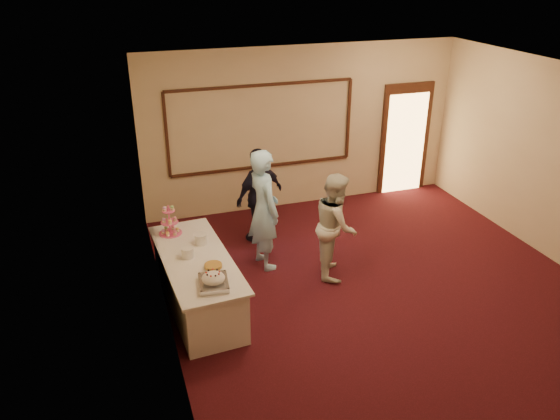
# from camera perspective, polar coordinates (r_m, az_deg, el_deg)

# --- Properties ---
(floor) EXTENTS (7.00, 7.00, 0.00)m
(floor) POSITION_cam_1_polar(r_m,az_deg,el_deg) (7.95, 11.20, -9.00)
(floor) COLOR #330B10
(floor) RESTS_ON ground
(room_walls) EXTENTS (6.04, 7.04, 3.02)m
(room_walls) POSITION_cam_1_polar(r_m,az_deg,el_deg) (7.04, 12.56, 4.83)
(room_walls) COLOR beige
(room_walls) RESTS_ON floor
(wall_molding) EXTENTS (3.45, 0.04, 1.55)m
(wall_molding) POSITION_cam_1_polar(r_m,az_deg,el_deg) (9.90, -1.89, 8.66)
(wall_molding) COLOR #361A10
(wall_molding) RESTS_ON room_walls
(doorway) EXTENTS (1.05, 0.07, 2.20)m
(doorway) POSITION_cam_1_polar(r_m,az_deg,el_deg) (11.20, 12.91, 7.20)
(doorway) COLOR #361A10
(doorway) RESTS_ON floor
(buffet_table) EXTENTS (1.01, 2.29, 0.77)m
(buffet_table) POSITION_cam_1_polar(r_m,az_deg,el_deg) (7.52, -8.61, -7.42)
(buffet_table) COLOR silver
(buffet_table) RESTS_ON floor
(pavlova_tray) EXTENTS (0.39, 0.52, 0.18)m
(pavlova_tray) POSITION_cam_1_polar(r_m,az_deg,el_deg) (6.66, -6.97, -7.26)
(pavlova_tray) COLOR silver
(pavlova_tray) RESTS_ON buffet_table
(cupcake_stand) EXTENTS (0.33, 0.33, 0.48)m
(cupcake_stand) POSITION_cam_1_polar(r_m,az_deg,el_deg) (7.91, -11.46, -1.31)
(cupcake_stand) COLOR #E65793
(cupcake_stand) RESTS_ON buffet_table
(plate_stack_a) EXTENTS (0.17, 0.17, 0.14)m
(plate_stack_a) POSITION_cam_1_polar(r_m,az_deg,el_deg) (7.30, -9.64, -4.40)
(plate_stack_a) COLOR white
(plate_stack_a) RESTS_ON buffet_table
(plate_stack_b) EXTENTS (0.18, 0.18, 0.15)m
(plate_stack_b) POSITION_cam_1_polar(r_m,az_deg,el_deg) (7.60, -8.27, -3.00)
(plate_stack_b) COLOR white
(plate_stack_b) RESTS_ON buffet_table
(tart) EXTENTS (0.26, 0.26, 0.05)m
(tart) POSITION_cam_1_polar(r_m,az_deg,el_deg) (7.03, -6.99, -5.86)
(tart) COLOR white
(tart) RESTS_ON buffet_table
(man) EXTENTS (0.55, 0.75, 1.88)m
(man) POSITION_cam_1_polar(r_m,az_deg,el_deg) (8.16, -1.69, 0.06)
(man) COLOR #9CD3F7
(man) RESTS_ON floor
(woman) EXTENTS (0.83, 0.94, 1.60)m
(woman) POSITION_cam_1_polar(r_m,az_deg,el_deg) (8.04, 5.85, -1.58)
(woman) COLOR beige
(woman) RESTS_ON floor
(guest) EXTENTS (1.03, 0.77, 1.62)m
(guest) POSITION_cam_1_polar(r_m,az_deg,el_deg) (8.98, -2.15, 1.53)
(guest) COLOR black
(guest) RESTS_ON floor
(camera_flash) EXTENTS (0.07, 0.04, 0.05)m
(camera_flash) POSITION_cam_1_polar(r_m,az_deg,el_deg) (8.72, -1.52, 3.36)
(camera_flash) COLOR white
(camera_flash) RESTS_ON guest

